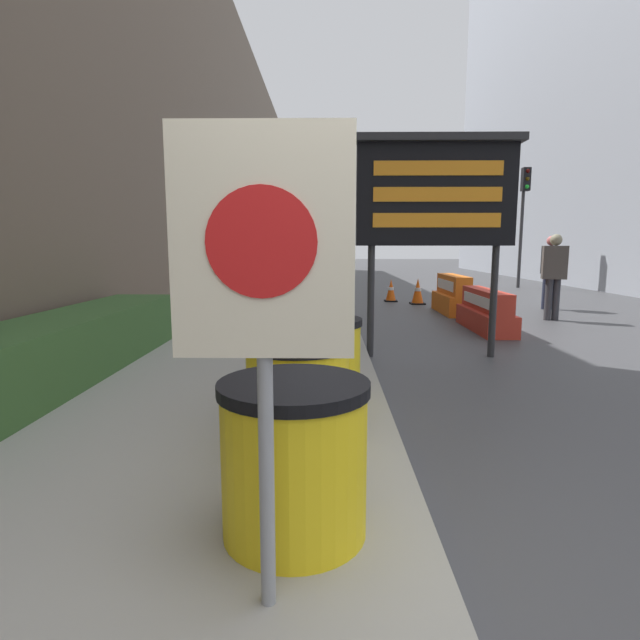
{
  "coord_description": "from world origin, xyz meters",
  "views": [
    {
      "loc": [
        -0.56,
        -1.65,
        1.59
      ],
      "look_at": [
        -0.68,
        7.66,
        0.2
      ],
      "focal_mm": 28.0,
      "sensor_mm": 36.0,
      "label": 1
    }
  ],
  "objects": [
    {
      "name": "building_left_facade",
      "position": [
        -4.19,
        9.8,
        5.22
      ],
      "size": [
        0.4,
        50.4,
        10.44
      ],
      "color": "brown",
      "rests_on": "ground_plane"
    },
    {
      "name": "hedge_strip",
      "position": [
        -3.39,
        3.3,
        0.5
      ],
      "size": [
        0.9,
        5.56,
        0.67
      ],
      "color": "#335628",
      "rests_on": "sidewalk_left"
    },
    {
      "name": "barrel_drum_foreground",
      "position": [
        -0.71,
        0.67,
        0.56
      ],
      "size": [
        0.74,
        0.74,
        0.77
      ],
      "color": "yellow",
      "rests_on": "sidewalk_left"
    },
    {
      "name": "barrel_drum_middle",
      "position": [
        -0.76,
        1.72,
        0.56
      ],
      "size": [
        0.74,
        0.74,
        0.77
      ],
      "color": "yellow",
      "rests_on": "sidewalk_left"
    },
    {
      "name": "barrel_drum_back",
      "position": [
        -0.61,
        2.78,
        0.56
      ],
      "size": [
        0.74,
        0.74,
        0.77
      ],
      "color": "yellow",
      "rests_on": "sidewalk_left"
    },
    {
      "name": "warning_sign",
      "position": [
        -0.79,
        0.15,
        1.47
      ],
      "size": [
        0.66,
        0.08,
        1.85
      ],
      "color": "gray",
      "rests_on": "sidewalk_left"
    },
    {
      "name": "message_board",
      "position": [
        0.95,
        5.43,
        2.29
      ],
      "size": [
        2.3,
        0.36,
        3.07
      ],
      "color": "#28282B",
      "rests_on": "ground_plane"
    },
    {
      "name": "jersey_barrier_red_striped",
      "position": [
        2.46,
        7.75,
        0.34
      ],
      "size": [
        0.57,
        2.08,
        0.77
      ],
      "color": "red",
      "rests_on": "ground_plane"
    },
    {
      "name": "jersey_barrier_orange_near",
      "position": [
        2.46,
        10.22,
        0.4
      ],
      "size": [
        0.62,
        1.87,
        0.9
      ],
      "color": "orange",
      "rests_on": "ground_plane"
    },
    {
      "name": "traffic_cone_near",
      "position": [
        1.95,
        12.02,
        0.35
      ],
      "size": [
        0.4,
        0.4,
        0.71
      ],
      "color": "black",
      "rests_on": "ground_plane"
    },
    {
      "name": "traffic_cone_mid",
      "position": [
        1.3,
        12.67,
        0.31
      ],
      "size": [
        0.36,
        0.36,
        0.64
      ],
      "color": "black",
      "rests_on": "ground_plane"
    },
    {
      "name": "traffic_cone_far",
      "position": [
        3.56,
        13.42,
        0.36
      ],
      "size": [
        0.41,
        0.41,
        0.73
      ],
      "color": "black",
      "rests_on": "ground_plane"
    },
    {
      "name": "traffic_light_near_curb",
      "position": [
        1.0,
        15.73,
        3.06
      ],
      "size": [
        0.28,
        0.44,
        4.23
      ],
      "color": "#2D2D30",
      "rests_on": "ground_plane"
    },
    {
      "name": "traffic_light_far_side",
      "position": [
        6.79,
        17.46,
        3.2
      ],
      "size": [
        0.28,
        0.45,
        4.44
      ],
      "color": "#2D2D30",
      "rests_on": "ground_plane"
    },
    {
      "name": "pedestrian_worker",
      "position": [
        5.04,
        10.96,
        1.08
      ],
      "size": [
        0.31,
        0.48,
        1.83
      ],
      "rotation": [
        0.0,
        0.0,
        4.7
      ],
      "color": "#23283D",
      "rests_on": "ground_plane"
    },
    {
      "name": "pedestrian_passerby",
      "position": [
        4.29,
        9.07,
        1.08
      ],
      "size": [
        0.54,
        0.41,
        1.83
      ],
      "rotation": [
        0.0,
        0.0,
        2.87
      ],
      "color": "#333338",
      "rests_on": "ground_plane"
    }
  ]
}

